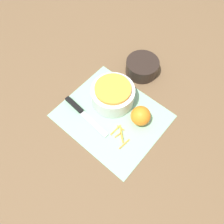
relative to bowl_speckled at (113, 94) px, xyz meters
The scene contains 7 objects.
ground_plane 0.09m from the bowl_speckled, 52.07° to the right, with size 4.00×4.00×0.00m, color brown.
cutting_board 0.09m from the bowl_speckled, 52.07° to the right, with size 0.43×0.36×0.01m.
bowl_speckled is the anchor object (origin of this frame).
bowl_dark 0.22m from the bowl_speckled, 90.75° to the left, with size 0.15×0.15×0.07m.
knife 0.16m from the bowl_speckled, 119.50° to the right, with size 0.25×0.04×0.02m.
orange_left 0.15m from the bowl_speckled, ahead, with size 0.08×0.08×0.08m.
peel_pile 0.18m from the bowl_speckled, 39.34° to the right, with size 0.08×0.08×0.01m.
Camera 1 is at (0.29, -0.33, 0.83)m, focal length 35.00 mm.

